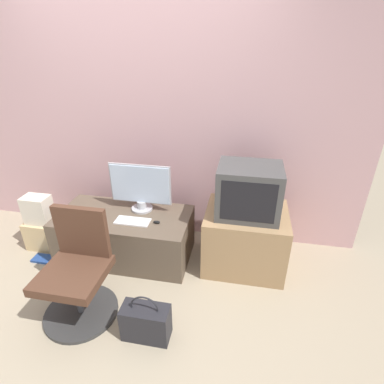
{
  "coord_description": "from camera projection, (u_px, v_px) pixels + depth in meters",
  "views": [
    {
      "loc": [
        1.02,
        -1.48,
        1.95
      ],
      "look_at": [
        0.57,
        0.89,
        0.71
      ],
      "focal_mm": 28.0,
      "sensor_mm": 36.0,
      "label": 1
    }
  ],
  "objects": [
    {
      "name": "ground_plane",
      "position": [
        99.0,
        317.0,
        2.35
      ],
      "size": [
        12.0,
        12.0,
        0.0
      ],
      "primitive_type": "plane",
      "color": "tan"
    },
    {
      "name": "wall_back",
      "position": [
        143.0,
        114.0,
        2.92
      ],
      "size": [
        4.4,
        0.05,
        2.6
      ],
      "color": "#CC9EA3",
      "rests_on": "ground_plane"
    },
    {
      "name": "desk",
      "position": [
        126.0,
        235.0,
        2.94
      ],
      "size": [
        1.26,
        0.63,
        0.46
      ],
      "color": "brown",
      "rests_on": "ground_plane"
    },
    {
      "name": "side_stand",
      "position": [
        245.0,
        238.0,
        2.8
      ],
      "size": [
        0.73,
        0.62,
        0.57
      ],
      "color": "#A37F56",
      "rests_on": "ground_plane"
    },
    {
      "name": "main_monitor",
      "position": [
        140.0,
        188.0,
        2.83
      ],
      "size": [
        0.59,
        0.21,
        0.47
      ],
      "color": "#B2B2B7",
      "rests_on": "desk"
    },
    {
      "name": "keyboard",
      "position": [
        133.0,
        221.0,
        2.73
      ],
      "size": [
        0.32,
        0.14,
        0.01
      ],
      "color": "white",
      "rests_on": "desk"
    },
    {
      "name": "mouse",
      "position": [
        157.0,
        222.0,
        2.7
      ],
      "size": [
        0.06,
        0.03,
        0.03
      ],
      "color": "black",
      "rests_on": "desk"
    },
    {
      "name": "crt_tv",
      "position": [
        249.0,
        191.0,
        2.55
      ],
      "size": [
        0.53,
        0.43,
        0.45
      ],
      "color": "#474747",
      "rests_on": "side_stand"
    },
    {
      "name": "office_chair",
      "position": [
        78.0,
        275.0,
        2.27
      ],
      "size": [
        0.57,
        0.57,
        0.86
      ],
      "color": "#333333",
      "rests_on": "ground_plane"
    },
    {
      "name": "cardboard_box_lower",
      "position": [
        44.0,
        234.0,
        3.1
      ],
      "size": [
        0.33,
        0.23,
        0.3
      ],
      "color": "#D1B27F",
      "rests_on": "ground_plane"
    },
    {
      "name": "cardboard_box_upper",
      "position": [
        38.0,
        210.0,
        2.97
      ],
      "size": [
        0.25,
        0.17,
        0.28
      ],
      "color": "beige",
      "rests_on": "cardboard_box_lower"
    },
    {
      "name": "handbag",
      "position": [
        146.0,
        322.0,
        2.14
      ],
      "size": [
        0.34,
        0.16,
        0.39
      ],
      "color": "#232328",
      "rests_on": "ground_plane"
    },
    {
      "name": "book",
      "position": [
        43.0,
        259.0,
        2.96
      ],
      "size": [
        0.2,
        0.12,
        0.02
      ],
      "color": "navy",
      "rests_on": "ground_plane"
    }
  ]
}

